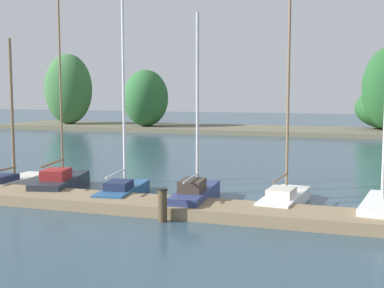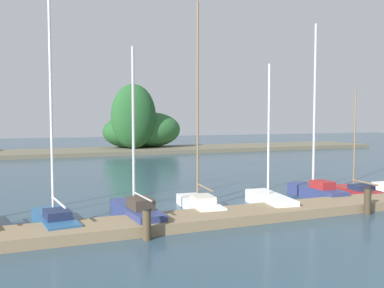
% 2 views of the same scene
% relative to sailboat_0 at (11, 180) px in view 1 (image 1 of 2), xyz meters
% --- Properties ---
extents(dock_pier, '(29.14, 1.80, 0.35)m').
position_rel_sailboat_0_xyz_m(dock_pier, '(11.98, -1.78, -0.15)').
color(dock_pier, '#847051').
rests_on(dock_pier, ground).
extents(far_shore, '(66.43, 8.72, 7.50)m').
position_rel_sailboat_0_xyz_m(far_shore, '(7.24, 29.66, 2.05)').
color(far_shore, '#66604C').
rests_on(far_shore, ground).
extents(sailboat_0, '(1.15, 4.26, 5.75)m').
position_rel_sailboat_0_xyz_m(sailboat_0, '(0.00, 0.00, 0.00)').
color(sailboat_0, silver).
rests_on(sailboat_0, ground).
extents(sailboat_1, '(1.85, 3.82, 8.51)m').
position_rel_sailboat_0_xyz_m(sailboat_1, '(2.23, 0.01, 0.08)').
color(sailboat_1, '#232833').
rests_on(sailboat_1, ground).
extents(sailboat_2, '(1.45, 3.63, 7.67)m').
position_rel_sailboat_0_xyz_m(sailboat_2, '(4.95, -0.32, 0.06)').
color(sailboat_2, '#285684').
rests_on(sailboat_2, ground).
extents(sailboat_3, '(1.21, 3.88, 6.27)m').
position_rel_sailboat_0_xyz_m(sailboat_3, '(7.71, -0.56, 0.10)').
color(sailboat_3, navy).
rests_on(sailboat_3, ground).
extents(sailboat_4, '(1.33, 3.76, 8.31)m').
position_rel_sailboat_0_xyz_m(sailboat_4, '(10.52, 0.21, 0.06)').
color(sailboat_4, white).
rests_on(sailboat_4, ground).
extents(sailboat_5, '(1.36, 3.42, 5.95)m').
position_rel_sailboat_0_xyz_m(sailboat_5, '(13.46, -0.35, 0.02)').
color(sailboat_5, white).
rests_on(sailboat_5, ground).
extents(mooring_piling_1, '(0.30, 0.30, 0.97)m').
position_rel_sailboat_0_xyz_m(mooring_piling_1, '(7.46, -2.92, 0.17)').
color(mooring_piling_1, '#4C3D28').
rests_on(mooring_piling_1, ground).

